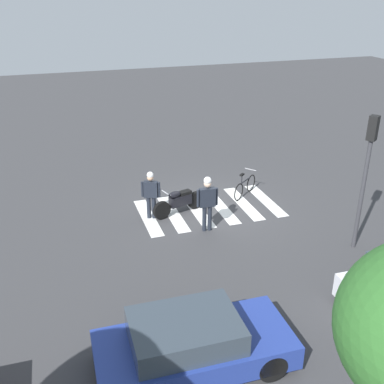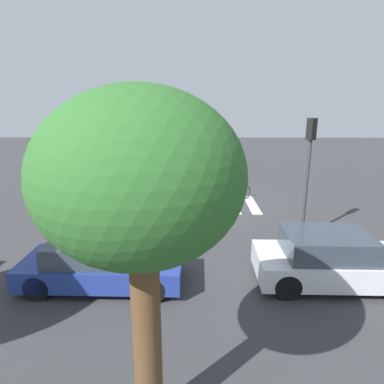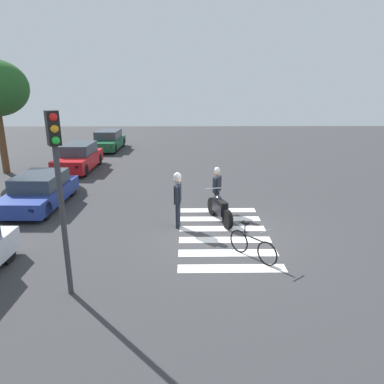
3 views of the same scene
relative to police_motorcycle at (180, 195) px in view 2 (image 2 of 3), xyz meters
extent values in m
plane|color=#38383A|center=(-1.13, -0.04, -0.46)|extent=(60.00, 60.00, 0.00)
cylinder|color=black|center=(0.69, 0.21, -0.14)|extent=(0.66, 0.32, 0.64)
cylinder|color=black|center=(-0.67, -0.20, -0.14)|extent=(0.66, 0.32, 0.64)
cube|color=black|center=(-0.04, -0.01, 0.04)|extent=(0.85, 0.50, 0.36)
ellipsoid|color=black|center=(0.18, 0.05, 0.31)|extent=(0.53, 0.37, 0.24)
cube|color=black|center=(-0.23, -0.07, 0.28)|extent=(0.49, 0.36, 0.12)
cylinder|color=#A5A5AD|center=(0.61, 0.19, 0.56)|extent=(0.22, 0.60, 0.04)
torus|color=black|center=(-3.20, -0.98, -0.12)|extent=(0.55, 0.45, 0.67)
torus|color=black|center=(-2.41, -0.35, -0.12)|extent=(0.55, 0.45, 0.67)
cylinder|color=black|center=(-2.81, -0.66, 0.16)|extent=(0.64, 0.53, 0.04)
cylinder|color=black|center=(-2.57, -0.47, 0.33)|extent=(0.04, 0.04, 0.34)
cube|color=black|center=(-2.57, -0.47, 0.51)|extent=(0.22, 0.20, 0.06)
cylinder|color=#99999E|center=(-3.12, -0.92, 0.48)|extent=(0.31, 0.38, 0.03)
cylinder|color=#1E232D|center=(0.92, 0.06, -0.06)|extent=(0.14, 0.14, 0.79)
cylinder|color=#1E232D|center=(1.09, -0.01, -0.06)|extent=(0.14, 0.14, 0.79)
cube|color=#1E232D|center=(1.00, 0.02, 0.62)|extent=(0.50, 0.36, 0.56)
sphere|color=tan|center=(1.00, 0.02, 1.04)|extent=(0.22, 0.22, 0.22)
cylinder|color=#1E232D|center=(0.74, 0.13, 0.62)|extent=(0.09, 0.09, 0.53)
cylinder|color=#1E232D|center=(1.27, -0.08, 0.62)|extent=(0.09, 0.09, 0.53)
sphere|color=white|center=(1.00, 0.02, 1.14)|extent=(0.23, 0.23, 0.23)
cylinder|color=#1E232D|center=(-0.61, 1.45, -0.02)|extent=(0.14, 0.14, 0.88)
cylinder|color=#1E232D|center=(-0.43, 1.44, -0.02)|extent=(0.14, 0.14, 0.88)
cube|color=#1E232D|center=(-0.52, 1.44, 0.73)|extent=(0.53, 0.24, 0.62)
sphere|color=beige|center=(-0.52, 1.44, 1.20)|extent=(0.24, 0.24, 0.24)
cylinder|color=#1E232D|center=(-0.82, 1.46, 0.73)|extent=(0.09, 0.09, 0.59)
cylinder|color=#1E232D|center=(-0.21, 1.42, 0.73)|extent=(0.09, 0.09, 0.59)
sphere|color=white|center=(-0.52, 1.44, 1.31)|extent=(0.25, 0.25, 0.25)
cube|color=silver|center=(-3.38, -0.04, -0.46)|extent=(0.45, 2.85, 0.01)
cube|color=silver|center=(-2.48, -0.04, -0.46)|extent=(0.45, 2.85, 0.01)
cube|color=silver|center=(-1.58, -0.04, -0.46)|extent=(0.45, 2.85, 0.01)
cube|color=silver|center=(-0.68, -0.04, -0.46)|extent=(0.45, 2.85, 0.01)
cube|color=silver|center=(0.22, -0.04, -0.46)|extent=(0.45, 2.85, 0.01)
cube|color=silver|center=(1.12, -0.04, -0.46)|extent=(0.45, 2.85, 0.01)
cylinder|color=black|center=(-5.64, 6.06, -0.13)|extent=(0.66, 0.23, 0.66)
cylinder|color=black|center=(-2.95, 6.00, -0.13)|extent=(0.66, 0.23, 0.66)
cylinder|color=black|center=(-2.92, 7.61, -0.13)|extent=(0.66, 0.23, 0.66)
cube|color=silver|center=(-4.28, 6.84, 0.03)|extent=(3.99, 1.92, 0.62)
cube|color=#333D47|center=(-4.08, 6.83, 0.64)|extent=(2.17, 1.66, 0.59)
cylinder|color=black|center=(0.30, 6.16, -0.14)|extent=(0.64, 0.23, 0.64)
cylinder|color=black|center=(0.34, 7.73, -0.14)|extent=(0.64, 0.23, 0.64)
cylinder|color=black|center=(3.10, 6.10, -0.14)|extent=(0.64, 0.23, 0.64)
cylinder|color=black|center=(3.13, 7.67, -0.14)|extent=(0.64, 0.23, 0.64)
cube|color=navy|center=(1.72, 6.92, -0.01)|extent=(4.15, 1.89, 0.55)
cube|color=#333D47|center=(1.92, 6.91, 0.53)|extent=(2.26, 1.63, 0.53)
cube|color=#F2EDCC|center=(-0.31, 6.39, 0.07)|extent=(0.08, 0.20, 0.12)
cube|color=#F2EDCC|center=(-0.28, 7.53, 0.07)|extent=(0.08, 0.20, 0.12)
cylinder|color=#38383D|center=(-4.47, 3.82, 1.26)|extent=(0.12, 0.12, 3.44)
cube|color=black|center=(-4.47, 3.82, 3.33)|extent=(0.33, 0.33, 0.70)
sphere|color=red|center=(-4.58, 3.75, 3.56)|extent=(0.16, 0.16, 0.16)
sphere|color=orange|center=(-4.58, 3.75, 3.33)|extent=(0.16, 0.16, 0.16)
sphere|color=green|center=(-4.58, 3.75, 3.10)|extent=(0.16, 0.16, 0.16)
cylinder|color=brown|center=(0.00, 10.90, 0.96)|extent=(0.40, 0.40, 2.83)
ellipsoid|color=#2D6628|center=(0.00, 10.90, 3.32)|extent=(2.53, 2.53, 2.15)
camera|label=1|loc=(4.06, 13.94, 6.98)|focal=43.13mm
camera|label=2|loc=(-0.64, 14.73, 4.18)|focal=30.94mm
camera|label=3|loc=(-11.82, 1.11, 4.20)|focal=33.76mm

